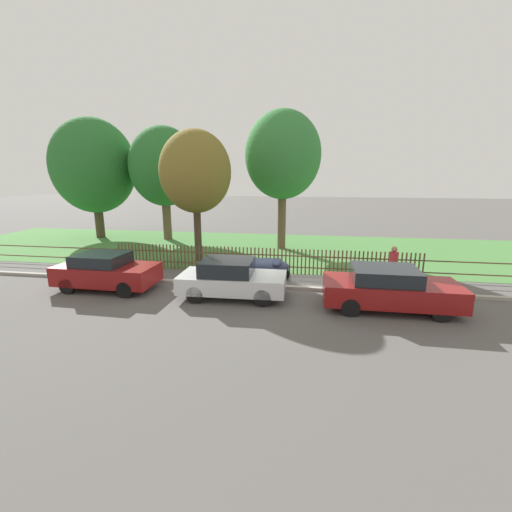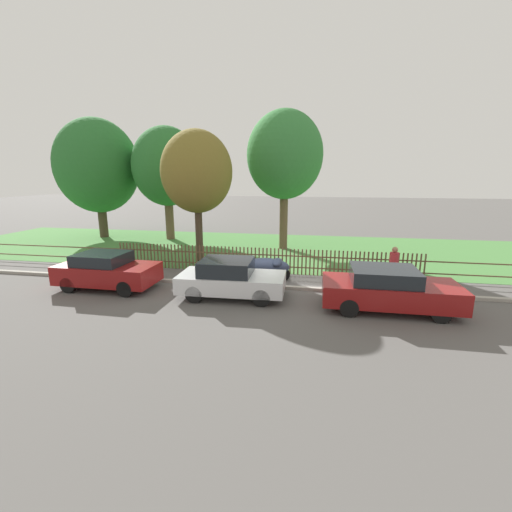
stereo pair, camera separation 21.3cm
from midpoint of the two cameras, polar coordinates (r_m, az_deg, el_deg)
The scene contains 13 objects.
ground_plane at distance 13.35m, azimuth -0.21°, elevation -5.33°, with size 120.00×120.00×0.00m, color #565451.
kerb_stone at distance 13.43m, azimuth -0.14°, elevation -4.96°, with size 40.90×0.20×0.12m, color #9E998E.
grass_strip at distance 20.37m, azimuth 3.52°, elevation 1.17°, with size 40.90×10.35×0.01m, color #477F3D.
park_fence at distance 15.25m, azimuth 1.26°, elevation -0.72°, with size 40.90×0.05×1.15m.
parked_car_silver_hatchback at distance 14.27m, azimuth -23.20°, elevation -2.23°, with size 3.76×1.78×1.39m.
parked_car_black_saloon at distance 12.23m, azimuth -3.76°, elevation -3.73°, with size 3.79×1.84×1.37m.
parked_car_navy_estate at distance 11.90m, azimuth 21.64°, elevation -5.09°, with size 4.25×1.89×1.38m.
covered_motorcycle at distance 14.22m, azimuth 2.31°, elevation -1.75°, with size 2.01×0.94×0.93m.
tree_nearest_kerb at distance 26.36m, azimuth -24.71°, elevation 13.43°, with size 5.48×5.48×8.05m.
tree_behind_motorcycle at distance 23.98m, azimuth -14.42°, elevation 14.17°, with size 4.47×4.47×7.41m.
tree_mid_park at distance 17.26m, azimuth -9.49°, elevation 13.62°, with size 3.46×3.46×6.43m.
tree_far_left at distance 20.19m, azimuth 5.13°, elevation 16.33°, with size 4.30×4.30×7.86m.
pedestrian_near_fence at distance 14.02m, azimuth 22.35°, elevation -1.46°, with size 0.46×0.46×1.66m.
Camera 2 is at (2.39, -12.43, 4.25)m, focal length 24.00 mm.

